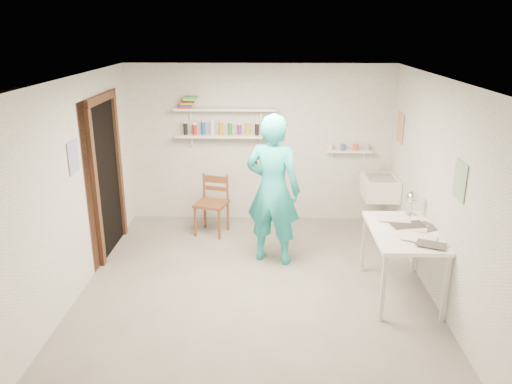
{
  "coord_description": "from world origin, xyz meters",
  "views": [
    {
      "loc": [
        0.15,
        -5.18,
        2.92
      ],
      "look_at": [
        0.0,
        0.4,
        1.05
      ],
      "focal_mm": 35.0,
      "sensor_mm": 36.0,
      "label": 1
    }
  ],
  "objects_px": {
    "man": "(273,190)",
    "wooden_chair": "(211,204)",
    "wall_clock": "(268,161)",
    "desk_lamp": "(413,197)",
    "work_table": "(401,263)",
    "belfast_sink": "(380,187)"
  },
  "relations": [
    {
      "from": "man",
      "to": "wooden_chair",
      "type": "bearing_deg",
      "value": -25.55
    },
    {
      "from": "wall_clock",
      "to": "desk_lamp",
      "type": "xyz_separation_m",
      "value": [
        1.7,
        -0.57,
        -0.28
      ]
    },
    {
      "from": "work_table",
      "to": "belfast_sink",
      "type": "bearing_deg",
      "value": 86.49
    },
    {
      "from": "desk_lamp",
      "to": "work_table",
      "type": "bearing_deg",
      "value": -112.42
    },
    {
      "from": "work_table",
      "to": "wooden_chair",
      "type": "bearing_deg",
      "value": 143.92
    },
    {
      "from": "belfast_sink",
      "to": "wall_clock",
      "type": "distance_m",
      "value": 1.88
    },
    {
      "from": "man",
      "to": "wall_clock",
      "type": "height_order",
      "value": "man"
    },
    {
      "from": "belfast_sink",
      "to": "desk_lamp",
      "type": "bearing_deg",
      "value": -86.32
    },
    {
      "from": "wall_clock",
      "to": "work_table",
      "type": "distance_m",
      "value": 2.04
    },
    {
      "from": "man",
      "to": "work_table",
      "type": "relative_size",
      "value": 1.63
    },
    {
      "from": "belfast_sink",
      "to": "desk_lamp",
      "type": "relative_size",
      "value": 4.06
    },
    {
      "from": "belfast_sink",
      "to": "desk_lamp",
      "type": "distance_m",
      "value": 1.36
    },
    {
      "from": "work_table",
      "to": "man",
      "type": "bearing_deg",
      "value": 149.9
    },
    {
      "from": "wall_clock",
      "to": "wooden_chair",
      "type": "bearing_deg",
      "value": 160.0
    },
    {
      "from": "man",
      "to": "desk_lamp",
      "type": "height_order",
      "value": "man"
    },
    {
      "from": "work_table",
      "to": "desk_lamp",
      "type": "xyz_separation_m",
      "value": [
        0.19,
        0.47,
        0.61
      ]
    },
    {
      "from": "man",
      "to": "wall_clock",
      "type": "distance_m",
      "value": 0.39
    },
    {
      "from": "man",
      "to": "wall_clock",
      "type": "relative_size",
      "value": 5.56
    },
    {
      "from": "man",
      "to": "wall_clock",
      "type": "bearing_deg",
      "value": -52.76
    },
    {
      "from": "belfast_sink",
      "to": "desk_lamp",
      "type": "xyz_separation_m",
      "value": [
        0.08,
        -1.32,
        0.31
      ]
    },
    {
      "from": "wall_clock",
      "to": "work_table",
      "type": "relative_size",
      "value": 0.29
    },
    {
      "from": "belfast_sink",
      "to": "wooden_chair",
      "type": "height_order",
      "value": "wooden_chair"
    }
  ]
}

